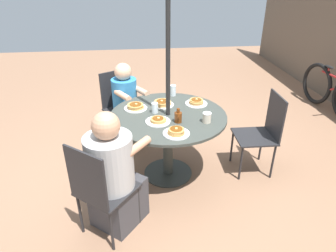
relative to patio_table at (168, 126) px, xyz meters
name	(u,v)px	position (x,y,z in m)	size (l,w,h in m)	color
ground_plane	(168,173)	(0.00, 0.00, -0.61)	(12.00, 12.00, 0.00)	#8C664C
patio_table	(168,126)	(0.00, 0.00, 0.00)	(1.22, 1.22, 0.75)	#383D38
umbrella_pole	(168,84)	(0.00, 0.00, 0.46)	(0.04, 0.04, 2.15)	black
patio_chair_north	(120,103)	(-0.90, -0.54, -0.09)	(0.58, 0.58, 0.92)	#232326
diner_north	(127,108)	(-0.75, -0.45, -0.11)	(0.54, 0.49, 1.08)	gray
patio_chair_east	(99,187)	(0.82, -0.66, -0.09)	(0.59, 0.59, 0.92)	#232326
diner_east	(114,177)	(0.68, -0.55, -0.11)	(0.61, 0.59, 1.13)	#3D3D42
patio_chair_south	(263,130)	(0.03, 1.05, -0.09)	(0.43, 0.43, 0.92)	#232326
pancake_plate_a	(162,103)	(-0.24, -0.03, 0.16)	(0.25, 0.25, 0.06)	white
pancake_plate_b	(176,132)	(0.42, 0.03, 0.16)	(0.25, 0.25, 0.06)	white
pancake_plate_c	(136,107)	(-0.19, -0.33, 0.16)	(0.25, 0.25, 0.06)	white
pancake_plate_d	(196,102)	(-0.23, 0.34, 0.16)	(0.25, 0.25, 0.06)	white
pancake_plate_e	(158,121)	(0.16, -0.12, 0.15)	(0.25, 0.25, 0.05)	white
syrup_bottle	(178,117)	(0.18, 0.08, 0.19)	(0.09, 0.07, 0.14)	#602D0F
coffee_cup	(207,118)	(0.21, 0.36, 0.18)	(0.09, 0.09, 0.10)	beige
drinking_glass_a	(173,90)	(-0.51, 0.12, 0.20)	(0.07, 0.07, 0.13)	silver
drinking_glass_b	(155,108)	(-0.06, -0.13, 0.19)	(0.07, 0.07, 0.11)	silver
bicycle	(332,91)	(-1.36, 2.79, -0.26)	(1.45, 0.44, 0.71)	black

